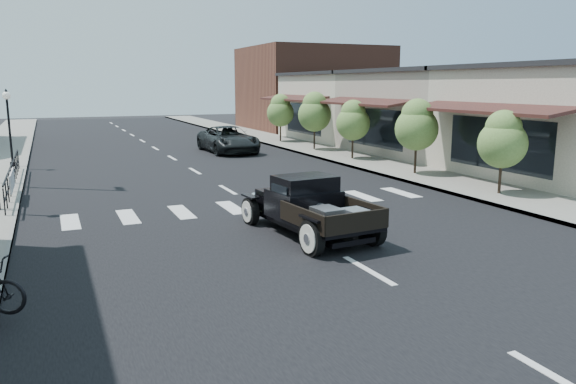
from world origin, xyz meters
name	(u,v)px	position (x,y,z in m)	size (l,w,h in m)	color
ground	(308,236)	(0.00, 0.00, 0.00)	(120.00, 120.00, 0.00)	black
road	(180,163)	(0.00, 15.00, 0.01)	(14.00, 80.00, 0.02)	black
road_markings	(207,178)	(0.00, 10.00, 0.00)	(12.00, 60.00, 0.06)	silver
sidewalk_right	(331,154)	(8.50, 15.00, 0.07)	(3.00, 80.00, 0.15)	gray
storefront_mid	(451,114)	(15.00, 13.00, 2.25)	(10.00, 9.00, 4.50)	#A89D8D
storefront_far	(367,108)	(15.00, 22.00, 2.25)	(10.00, 9.00, 4.50)	beige
far_building_right	(313,89)	(15.50, 32.00, 3.50)	(11.00, 10.00, 7.00)	brown
railing	(13,174)	(-7.30, 10.00, 0.65)	(0.08, 10.00, 1.00)	black
banner	(13,188)	(-7.22, 8.00, 0.45)	(0.04, 2.20, 0.60)	silver
lamp_post_c	(9,128)	(-7.60, 16.00, 1.92)	(0.36, 0.36, 3.54)	black
small_tree_a	(502,154)	(8.30, 2.01, 1.53)	(1.66, 1.66, 2.77)	#587B38
small_tree_b	(416,138)	(8.30, 6.92, 1.67)	(1.82, 1.82, 3.03)	#587B38
small_tree_c	(353,130)	(8.30, 12.29, 1.58)	(1.71, 1.71, 2.86)	#587B38
small_tree_d	(314,122)	(8.30, 16.78, 1.75)	(1.92, 1.92, 3.20)	#587B38
small_tree_e	(280,118)	(8.30, 21.97, 1.65)	(1.80, 1.80, 3.00)	#587B38
hotrod_pickup	(309,206)	(0.06, 0.08, 0.79)	(2.13, 4.57, 1.58)	black
second_car	(228,140)	(3.53, 18.33, 0.75)	(2.48, 5.37, 1.49)	black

